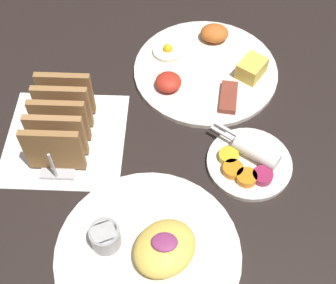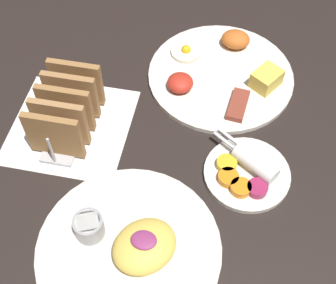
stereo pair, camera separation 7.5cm
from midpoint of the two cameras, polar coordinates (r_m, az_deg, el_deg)
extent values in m
plane|color=black|center=(0.85, -4.16, -1.95)|extent=(3.00, 3.00, 0.00)
cube|color=white|center=(0.90, -14.75, 0.24)|extent=(0.22, 0.22, 0.00)
cylinder|color=silver|center=(0.98, 2.38, 8.59)|extent=(0.30, 0.30, 0.01)
cube|color=#E5C64C|center=(0.96, 7.93, 8.75)|extent=(0.07, 0.07, 0.04)
ellipsoid|color=#C66023|center=(1.03, 3.56, 12.99)|extent=(0.06, 0.05, 0.03)
cylinder|color=#F4EACC|center=(1.01, -2.22, 10.92)|extent=(0.06, 0.06, 0.01)
sphere|color=yellow|center=(1.00, -2.23, 11.16)|extent=(0.02, 0.02, 0.02)
ellipsoid|color=red|center=(0.93, -2.29, 7.19)|extent=(0.05, 0.05, 0.03)
cube|color=brown|center=(0.92, 5.06, 5.32)|extent=(0.04, 0.08, 0.01)
cylinder|color=silver|center=(0.84, 7.36, -2.76)|extent=(0.15, 0.15, 0.01)
cylinder|color=gold|center=(0.83, 4.85, -1.91)|extent=(0.04, 0.04, 0.01)
cylinder|color=orange|center=(0.82, 5.30, -3.51)|extent=(0.04, 0.04, 0.01)
cylinder|color=orange|center=(0.81, 6.95, -4.49)|extent=(0.04, 0.04, 0.01)
cylinder|color=#99234C|center=(0.82, 8.87, -4.28)|extent=(0.04, 0.04, 0.01)
cylinder|color=white|center=(0.83, 8.20, -1.09)|extent=(0.09, 0.07, 0.03)
cube|color=silver|center=(0.85, 4.17, 0.85)|extent=(0.04, 0.03, 0.00)
cube|color=silver|center=(0.85, 4.62, 1.37)|extent=(0.04, 0.03, 0.00)
cylinder|color=silver|center=(0.76, -5.38, -13.62)|extent=(0.30, 0.30, 0.01)
ellipsoid|color=#EAC651|center=(0.73, -3.42, -13.01)|extent=(0.13, 0.14, 0.04)
ellipsoid|color=#8C3366|center=(0.71, -3.51, -12.30)|extent=(0.04, 0.03, 0.01)
cylinder|color=#99999E|center=(0.75, -10.56, -11.51)|extent=(0.05, 0.05, 0.04)
cylinder|color=white|center=(0.74, -10.74, -11.01)|extent=(0.04, 0.04, 0.01)
cube|color=#B7B7BC|center=(0.90, -14.81, 0.41)|extent=(0.06, 0.18, 0.01)
cube|color=olive|center=(0.82, -16.38, -1.13)|extent=(0.10, 0.01, 0.10)
cube|color=#A37648|center=(0.84, -15.94, 0.68)|extent=(0.10, 0.01, 0.10)
cube|color=#996B3D|center=(0.86, -15.52, 2.40)|extent=(0.10, 0.01, 0.10)
cube|color=#9E7042|center=(0.88, -15.11, 4.06)|extent=(0.10, 0.01, 0.10)
cube|color=#996B3D|center=(0.90, -14.72, 5.64)|extent=(0.10, 0.01, 0.10)
cylinder|color=#B7B7BC|center=(0.82, -16.46, -2.96)|extent=(0.01, 0.01, 0.07)
cylinder|color=#B7B7BC|center=(0.92, -14.28, 6.09)|extent=(0.01, 0.01, 0.07)
camera|label=1|loc=(0.04, -92.60, -3.65)|focal=50.00mm
camera|label=2|loc=(0.04, 87.40, 3.65)|focal=50.00mm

